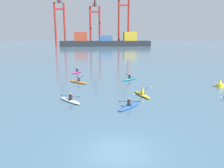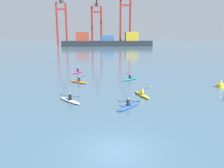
{
  "view_description": "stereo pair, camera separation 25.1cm",
  "coord_description": "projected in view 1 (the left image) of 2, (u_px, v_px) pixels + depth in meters",
  "views": [
    {
      "loc": [
        -1.57,
        -11.76,
        6.56
      ],
      "look_at": [
        1.14,
        15.43,
        0.6
      ],
      "focal_mm": 36.15,
      "sensor_mm": 36.0,
      "label": 1
    },
    {
      "loc": [
        -1.32,
        -11.78,
        6.56
      ],
      "look_at": [
        1.14,
        15.43,
        0.6
      ],
      "focal_mm": 36.15,
      "sensor_mm": 36.0,
      "label": 2
    }
  ],
  "objects": [
    {
      "name": "container_barge",
      "position": [
        106.0,
        42.0,
        131.94
      ],
      "size": [
        52.29,
        8.0,
        8.34
      ],
      "color": "#1E2328",
      "rests_on": "ground"
    },
    {
      "name": "kayak_orange",
      "position": [
        78.0,
        82.0,
        31.46
      ],
      "size": [
        2.86,
        2.8,
        0.96
      ],
      "color": "orange",
      "rests_on": "ground"
    },
    {
      "name": "kayak_magenta",
      "position": [
        77.0,
        72.0,
        39.83
      ],
      "size": [
        2.18,
        3.26,
        1.08
      ],
      "color": "#C13384",
      "rests_on": "ground"
    },
    {
      "name": "ground_plane",
      "position": [
        119.0,
        151.0,
        12.98
      ],
      "size": [
        800.0,
        800.0,
        0.0
      ],
      "primitive_type": "plane",
      "color": "#476B84"
    },
    {
      "name": "channel_buoy",
      "position": [
        220.0,
        84.0,
        28.9
      ],
      "size": [
        0.9,
        0.9,
        1.0
      ],
      "color": "yellow",
      "rests_on": "ground"
    },
    {
      "name": "kayak_yellow",
      "position": [
        142.0,
        94.0,
        24.77
      ],
      "size": [
        2.14,
        3.45,
        1.03
      ],
      "color": "yellow",
      "rests_on": "ground"
    },
    {
      "name": "kayak_teal",
      "position": [
        130.0,
        79.0,
        33.56
      ],
      "size": [
        2.89,
        2.76,
        1.01
      ],
      "color": "teal",
      "rests_on": "ground"
    },
    {
      "name": "gantry_crane_west",
      "position": [
        60.0,
        17.0,
        140.35
      ],
      "size": [
        6.89,
        14.49,
        36.42
      ],
      "color": "maroon",
      "rests_on": "ground"
    },
    {
      "name": "kayak_blue",
      "position": [
        129.0,
        106.0,
        20.76
      ],
      "size": [
        2.69,
        2.95,
        0.95
      ],
      "color": "#2856B2",
      "rests_on": "ground"
    },
    {
      "name": "gantry_crane_west_mid",
      "position": [
        95.0,
        19.0,
        142.84
      ],
      "size": [
        7.04,
        16.24,
        32.62
      ],
      "color": "maroon",
      "rests_on": "ground"
    },
    {
      "name": "kayak_white",
      "position": [
        70.0,
        100.0,
        22.52
      ],
      "size": [
        2.57,
        3.04,
        0.98
      ],
      "color": "silver",
      "rests_on": "ground"
    },
    {
      "name": "gantry_crane_east_mid",
      "position": [
        124.0,
        14.0,
        135.6
      ],
      "size": [
        7.15,
        19.51,
        38.65
      ],
      "color": "maroon",
      "rests_on": "ground"
    }
  ]
}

